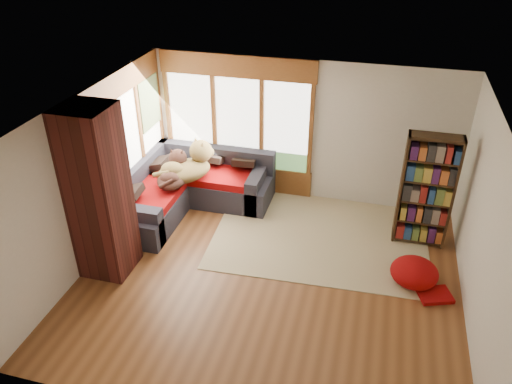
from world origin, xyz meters
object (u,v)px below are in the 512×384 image
at_px(area_rug, 320,233).
at_px(bookshelf, 426,191).
at_px(brick_chimney, 99,194).
at_px(dog_brindle, 175,174).
at_px(sectional_sofa, 187,188).
at_px(pouf, 414,272).
at_px(dog_tan, 188,167).

distance_m(area_rug, bookshelf, 1.84).
height_order(brick_chimney, dog_brindle, brick_chimney).
xyz_separation_m(brick_chimney, sectional_sofa, (0.45, 2.05, -1.00)).
xyz_separation_m(sectional_sofa, area_rug, (2.53, -0.37, -0.30)).
xyz_separation_m(brick_chimney, pouf, (4.47, 0.79, -1.10)).
relative_size(pouf, dog_tan, 0.59).
bearing_deg(area_rug, brick_chimney, -150.56).
distance_m(area_rug, pouf, 1.75).
height_order(dog_tan, dog_brindle, dog_tan).
relative_size(pouf, dog_brindle, 0.79).
height_order(area_rug, bookshelf, bookshelf).
relative_size(dog_tan, dog_brindle, 1.35).
relative_size(sectional_sofa, dog_brindle, 2.53).
relative_size(brick_chimney, dog_brindle, 2.99).
relative_size(area_rug, bookshelf, 1.84).
bearing_deg(pouf, dog_tan, 164.12).
distance_m(sectional_sofa, area_rug, 2.57).
xyz_separation_m(brick_chimney, dog_tan, (0.56, 1.90, -0.47)).
xyz_separation_m(bookshelf, dog_tan, (-3.98, 0.03, -0.12)).
xyz_separation_m(area_rug, dog_tan, (-2.41, 0.22, 0.82)).
bearing_deg(dog_tan, sectional_sofa, 77.35).
bearing_deg(dog_brindle, sectional_sofa, -13.44).
distance_m(sectional_sofa, pouf, 4.22).
bearing_deg(brick_chimney, pouf, 10.03).
relative_size(sectional_sofa, pouf, 3.19).
bearing_deg(area_rug, dog_tan, 174.70).
distance_m(sectional_sofa, dog_brindle, 0.58).
bearing_deg(sectional_sofa, dog_tan, -47.91).
bearing_deg(brick_chimney, bookshelf, 22.41).
bearing_deg(dog_brindle, pouf, -106.11).
xyz_separation_m(sectional_sofa, pouf, (4.02, -1.26, -0.10)).
relative_size(brick_chimney, bookshelf, 1.37).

